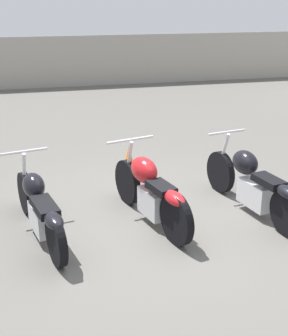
{
  "coord_description": "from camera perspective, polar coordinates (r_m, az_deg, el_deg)",
  "views": [
    {
      "loc": [
        -1.46,
        -5.64,
        2.97
      ],
      "look_at": [
        0.0,
        0.34,
        0.65
      ],
      "focal_mm": 50.0,
      "sensor_mm": 36.0,
      "label": 1
    }
  ],
  "objects": [
    {
      "name": "traffic_cone_near",
      "position": [
        7.91,
        -1.85,
        0.7
      ],
      "size": [
        0.31,
        0.31,
        0.55
      ],
      "color": "orange",
      "rests_on": "ground_plane"
    },
    {
      "name": "motorcycle_slot_1",
      "position": [
        6.31,
        0.81,
        -2.81
      ],
      "size": [
        0.81,
        2.01,
        1.03
      ],
      "rotation": [
        0.0,
        0.0,
        0.25
      ],
      "color": "black",
      "rests_on": "ground_plane"
    },
    {
      "name": "motorcycle_slot_2",
      "position": [
        6.76,
        13.21,
        -1.9
      ],
      "size": [
        0.72,
        2.23,
        1.02
      ],
      "rotation": [
        0.0,
        0.0,
        0.18
      ],
      "color": "black",
      "rests_on": "ground_plane"
    },
    {
      "name": "motorcycle_slot_0",
      "position": [
        6.07,
        -12.58,
        -4.84
      ],
      "size": [
        0.77,
        2.1,
        0.97
      ],
      "rotation": [
        0.0,
        0.0,
        0.22
      ],
      "color": "black",
      "rests_on": "ground_plane"
    },
    {
      "name": "ground_plane",
      "position": [
        6.54,
        0.71,
        -6.37
      ],
      "size": [
        60.0,
        60.0,
        0.0
      ],
      "primitive_type": "plane",
      "color": "#5B5954"
    },
    {
      "name": "fence_back",
      "position": [
        16.02,
        -8.57,
        12.71
      ],
      "size": [
        40.0,
        0.04,
        1.66
      ],
      "color": "#9E998E",
      "rests_on": "ground_plane"
    }
  ]
}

